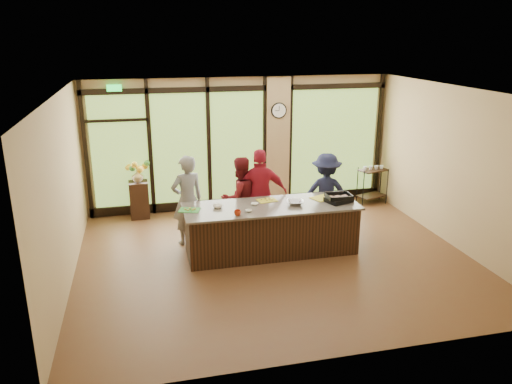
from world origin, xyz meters
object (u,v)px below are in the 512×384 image
flower_stand (139,200)px  roasting_pan (339,200)px  cook_right (326,193)px  island_base (271,230)px  cook_left (187,200)px  bar_cart (372,181)px

flower_stand → roasting_pan: bearing=-36.2°
cook_right → island_base: bearing=45.1°
cook_right → flower_stand: cook_right is taller
island_base → roasting_pan: 1.38m
island_base → cook_left: size_ratio=1.76×
roasting_pan → flower_stand: size_ratio=0.55×
cook_right → roasting_pan: bearing=99.2°
island_base → roasting_pan: (1.27, -0.10, 0.52)m
cook_left → bar_cart: bearing=179.9°
island_base → bar_cart: 3.80m
island_base → bar_cart: size_ratio=3.39×
island_base → cook_right: cook_right is taller
roasting_pan → cook_right: bearing=65.0°
roasting_pan → flower_stand: bearing=125.7°
bar_cart → flower_stand: bearing=159.3°
cook_right → roasting_pan: 0.91m
island_base → cook_left: (-1.45, 0.77, 0.44)m
cook_left → cook_right: size_ratio=1.08×
island_base → cook_left: bearing=152.1°
cook_right → bar_cart: 2.25m
cook_left → roasting_pan: bearing=144.8°
cook_right → roasting_pan: cook_right is taller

